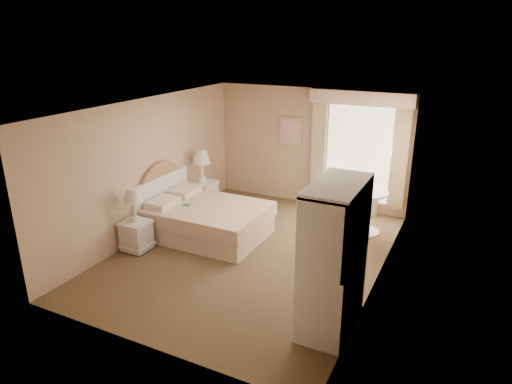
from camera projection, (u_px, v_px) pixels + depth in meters
The scene contains 9 objects.
room at pixel (252, 184), 7.39m from camera, with size 4.21×5.51×2.51m.
window at pixel (358, 149), 9.17m from camera, with size 2.05×0.22×2.51m.
framed_art at pixel (290, 132), 9.78m from camera, with size 0.52×0.04×0.62m.
bed at pixel (204, 218), 8.39m from camera, with size 2.08×1.58×1.39m.
nightstand_near at pixel (136, 228), 7.79m from camera, with size 0.46×0.46×1.11m.
nightstand_far at pixel (202, 188), 9.55m from camera, with size 0.53×0.53×1.28m.
round_table at pixel (366, 205), 8.44m from camera, with size 0.78×0.78×0.82m.
cafe_chair at pixel (332, 191), 9.27m from camera, with size 0.56×0.56×0.90m.
armoire at pixel (334, 269), 5.66m from camera, with size 0.58×1.16×1.93m.
Camera 1 is at (3.17, -6.26, 3.59)m, focal length 32.00 mm.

